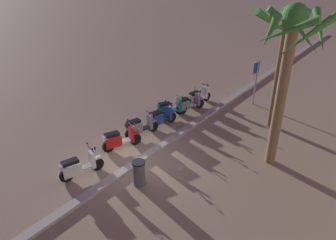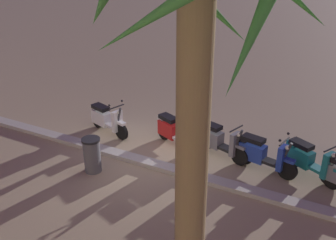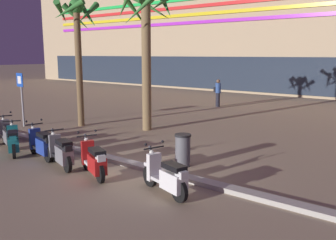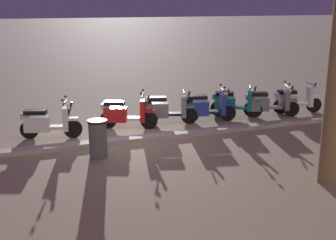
{
  "view_description": "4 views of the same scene",
  "coord_description": "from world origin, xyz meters",
  "px_view_note": "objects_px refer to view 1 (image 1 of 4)",
  "views": [
    {
      "loc": [
        7.62,
        7.39,
        7.23
      ],
      "look_at": [
        -1.79,
        0.2,
        1.19
      ],
      "focal_mm": 33.67,
      "sensor_mm": 36.0,
      "label": 1
    },
    {
      "loc": [
        -4.77,
        7.79,
        5.47
      ],
      "look_at": [
        -0.53,
        -0.24,
        1.28
      ],
      "focal_mm": 41.11,
      "sensor_mm": 36.0,
      "label": 2
    },
    {
      "loc": [
        7.03,
        -7.26,
        3.23
      ],
      "look_at": [
        -1.03,
        2.94,
        0.87
      ],
      "focal_mm": 38.94,
      "sensor_mm": 36.0,
      "label": 3
    },
    {
      "loc": [
        2.91,
        11.21,
        3.69
      ],
      "look_at": [
        -0.71,
        1.31,
        0.86
      ],
      "focal_mm": 46.86,
      "sensor_mm": 36.0,
      "label": 4
    }
  ],
  "objects_px": {
    "scooter_blue_mid_front": "(160,118)",
    "palm_tree_near_sign": "(284,39)",
    "scooter_grey_tail_end": "(139,127)",
    "litter_bin": "(139,173)",
    "scooter_white_gap_after_mid": "(198,97)",
    "scooter_red_last_in_row": "(119,140)",
    "scooter_white_second_in_line": "(78,167)",
    "palm_tree_far_corner": "(289,52)",
    "crossing_sign": "(256,79)",
    "scooter_grey_far_back": "(188,104)",
    "scooter_teal_mid_centre": "(169,109)"
  },
  "relations": [
    {
      "from": "scooter_blue_mid_front",
      "to": "palm_tree_near_sign",
      "type": "xyz_separation_m",
      "value": [
        -3.35,
        4.18,
        3.75
      ]
    },
    {
      "from": "scooter_grey_tail_end",
      "to": "litter_bin",
      "type": "distance_m",
      "value": 3.48
    },
    {
      "from": "scooter_white_gap_after_mid",
      "to": "scooter_grey_tail_end",
      "type": "relative_size",
      "value": 1.03
    },
    {
      "from": "scooter_red_last_in_row",
      "to": "scooter_blue_mid_front",
      "type": "bearing_deg",
      "value": 176.99
    },
    {
      "from": "scooter_red_last_in_row",
      "to": "litter_bin",
      "type": "bearing_deg",
      "value": 61.28
    },
    {
      "from": "scooter_red_last_in_row",
      "to": "scooter_white_second_in_line",
      "type": "distance_m",
      "value": 2.3
    },
    {
      "from": "scooter_blue_mid_front",
      "to": "palm_tree_far_corner",
      "type": "relative_size",
      "value": 0.28
    },
    {
      "from": "scooter_blue_mid_front",
      "to": "litter_bin",
      "type": "height_order",
      "value": "scooter_blue_mid_front"
    },
    {
      "from": "scooter_blue_mid_front",
      "to": "scooter_red_last_in_row",
      "type": "relative_size",
      "value": 1.04
    },
    {
      "from": "crossing_sign",
      "to": "scooter_grey_far_back",
      "type": "bearing_deg",
      "value": -37.61
    },
    {
      "from": "scooter_grey_tail_end",
      "to": "scooter_white_gap_after_mid",
      "type": "bearing_deg",
      "value": 177.4
    },
    {
      "from": "scooter_blue_mid_front",
      "to": "scooter_grey_tail_end",
      "type": "xyz_separation_m",
      "value": [
        1.28,
        -0.19,
        -0.0
      ]
    },
    {
      "from": "litter_bin",
      "to": "palm_tree_near_sign",
      "type": "bearing_deg",
      "value": 164.14
    },
    {
      "from": "scooter_blue_mid_front",
      "to": "scooter_grey_tail_end",
      "type": "height_order",
      "value": "scooter_blue_mid_front"
    },
    {
      "from": "scooter_grey_far_back",
      "to": "crossing_sign",
      "type": "bearing_deg",
      "value": 142.39
    },
    {
      "from": "scooter_white_second_in_line",
      "to": "palm_tree_far_corner",
      "type": "relative_size",
      "value": 0.28
    },
    {
      "from": "palm_tree_near_sign",
      "to": "scooter_white_gap_after_mid",
      "type": "bearing_deg",
      "value": -89.81
    },
    {
      "from": "scooter_white_gap_after_mid",
      "to": "litter_bin",
      "type": "relative_size",
      "value": 1.83
    },
    {
      "from": "palm_tree_far_corner",
      "to": "palm_tree_near_sign",
      "type": "bearing_deg",
      "value": -158.7
    },
    {
      "from": "scooter_teal_mid_centre",
      "to": "palm_tree_far_corner",
      "type": "xyz_separation_m",
      "value": [
        0.78,
        5.65,
        4.0
      ]
    },
    {
      "from": "scooter_grey_far_back",
      "to": "crossing_sign",
      "type": "xyz_separation_m",
      "value": [
        -3.04,
        2.34,
        1.05
      ]
    },
    {
      "from": "scooter_grey_tail_end",
      "to": "palm_tree_far_corner",
      "type": "relative_size",
      "value": 0.28
    },
    {
      "from": "litter_bin",
      "to": "scooter_white_second_in_line",
      "type": "bearing_deg",
      "value": -63.0
    },
    {
      "from": "scooter_grey_far_back",
      "to": "palm_tree_far_corner",
      "type": "distance_m",
      "value": 6.85
    },
    {
      "from": "scooter_blue_mid_front",
      "to": "scooter_white_second_in_line",
      "type": "relative_size",
      "value": 1.02
    },
    {
      "from": "crossing_sign",
      "to": "litter_bin",
      "type": "bearing_deg",
      "value": -1.97
    },
    {
      "from": "crossing_sign",
      "to": "palm_tree_far_corner",
      "type": "distance_m",
      "value": 6.41
    },
    {
      "from": "litter_bin",
      "to": "scooter_grey_far_back",
      "type": "bearing_deg",
      "value": -161.55
    },
    {
      "from": "scooter_white_gap_after_mid",
      "to": "palm_tree_near_sign",
      "type": "relative_size",
      "value": 0.31
    },
    {
      "from": "scooter_grey_tail_end",
      "to": "crossing_sign",
      "type": "height_order",
      "value": "crossing_sign"
    },
    {
      "from": "scooter_white_second_in_line",
      "to": "scooter_white_gap_after_mid",
      "type": "bearing_deg",
      "value": -179.59
    },
    {
      "from": "scooter_white_gap_after_mid",
      "to": "litter_bin",
      "type": "xyz_separation_m",
      "value": [
        7.2,
        2.11,
        0.04
      ]
    },
    {
      "from": "scooter_white_gap_after_mid",
      "to": "scooter_teal_mid_centre",
      "type": "relative_size",
      "value": 1.11
    },
    {
      "from": "scooter_teal_mid_centre",
      "to": "palm_tree_near_sign",
      "type": "xyz_separation_m",
      "value": [
        -2.22,
        4.48,
        3.76
      ]
    },
    {
      "from": "scooter_grey_far_back",
      "to": "palm_tree_far_corner",
      "type": "relative_size",
      "value": 0.3
    },
    {
      "from": "scooter_grey_far_back",
      "to": "scooter_red_last_in_row",
      "type": "relative_size",
      "value": 1.09
    },
    {
      "from": "crossing_sign",
      "to": "scooter_teal_mid_centre",
      "type": "bearing_deg",
      "value": -33.74
    },
    {
      "from": "scooter_white_gap_after_mid",
      "to": "palm_tree_far_corner",
      "type": "distance_m",
      "value": 7.31
    },
    {
      "from": "scooter_white_second_in_line",
      "to": "palm_tree_far_corner",
      "type": "xyz_separation_m",
      "value": [
        -5.26,
        5.27,
        4.0
      ]
    },
    {
      "from": "palm_tree_near_sign",
      "to": "scooter_teal_mid_centre",
      "type": "bearing_deg",
      "value": -63.71
    },
    {
      "from": "palm_tree_far_corner",
      "to": "crossing_sign",
      "type": "bearing_deg",
      "value": -149.32
    },
    {
      "from": "scooter_white_gap_after_mid",
      "to": "palm_tree_near_sign",
      "type": "bearing_deg",
      "value": 90.19
    },
    {
      "from": "scooter_grey_tail_end",
      "to": "palm_tree_near_sign",
      "type": "bearing_deg",
      "value": 136.63
    },
    {
      "from": "scooter_grey_far_back",
      "to": "palm_tree_far_corner",
      "type": "xyz_separation_m",
      "value": [
        1.86,
        5.25,
        4.0
      ]
    },
    {
      "from": "scooter_blue_mid_front",
      "to": "palm_tree_far_corner",
      "type": "height_order",
      "value": "palm_tree_far_corner"
    },
    {
      "from": "scooter_blue_mid_front",
      "to": "crossing_sign",
      "type": "xyz_separation_m",
      "value": [
        -5.25,
        2.44,
        1.04
      ]
    },
    {
      "from": "scooter_teal_mid_centre",
      "to": "palm_tree_far_corner",
      "type": "bearing_deg",
      "value": 82.11
    },
    {
      "from": "scooter_blue_mid_front",
      "to": "scooter_white_second_in_line",
      "type": "xyz_separation_m",
      "value": [
        4.91,
        0.07,
        -0.02
      ]
    },
    {
      "from": "scooter_teal_mid_centre",
      "to": "scooter_grey_tail_end",
      "type": "height_order",
      "value": "same"
    },
    {
      "from": "scooter_blue_mid_front",
      "to": "scooter_white_second_in_line",
      "type": "bearing_deg",
      "value": 0.87
    }
  ]
}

